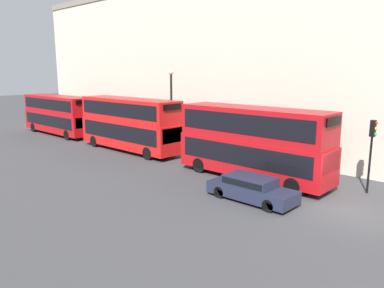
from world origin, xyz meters
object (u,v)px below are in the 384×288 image
bus_leading (253,140)px  bus_second_in_queue (129,122)px  traffic_light (372,141)px  bus_third_in_queue (59,113)px  car_dark_sedan (251,188)px

bus_leading → bus_second_in_queue: 12.40m
bus_leading → traffic_light: (2.06, -6.33, 0.47)m
bus_second_in_queue → bus_third_in_queue: bus_second_in_queue is taller
bus_second_in_queue → traffic_light: bearing=-83.7°
bus_leading → bus_second_in_queue: size_ratio=0.95×
bus_second_in_queue → bus_third_in_queue: size_ratio=1.00×
bus_third_in_queue → car_dark_sedan: bus_third_in_queue is taller
bus_leading → car_dark_sedan: bus_leading is taller
bus_leading → bus_third_in_queue: size_ratio=0.95×
bus_third_in_queue → car_dark_sedan: size_ratio=2.23×
bus_third_in_queue → bus_leading: bearing=-90.0°
car_dark_sedan → traffic_light: bearing=-36.8°
bus_second_in_queue → car_dark_sedan: size_ratio=2.23×
bus_leading → car_dark_sedan: size_ratio=2.12×
bus_second_in_queue → bus_third_in_queue: bearing=90.0°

